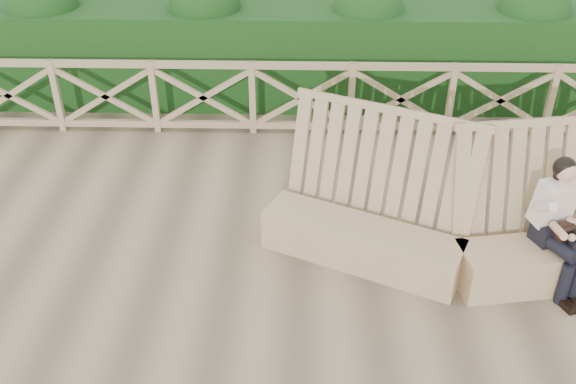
{
  "coord_description": "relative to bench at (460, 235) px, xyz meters",
  "views": [
    {
      "loc": [
        0.03,
        -5.07,
        4.35
      ],
      "look_at": [
        -0.11,
        0.4,
        0.9
      ],
      "focal_mm": 40.0,
      "sensor_mm": 36.0,
      "label": 1
    }
  ],
  "objects": [
    {
      "name": "hedge",
      "position": [
        -1.69,
        4.3,
        0.35
      ],
      "size": [
        12.0,
        1.2,
        1.5
      ],
      "primitive_type": "cube",
      "color": "black",
      "rests_on": "ground"
    },
    {
      "name": "woman",
      "position": [
        0.88,
        -0.22,
        0.35
      ],
      "size": [
        0.54,
        0.88,
        1.4
      ],
      "rotation": [
        0.0,
        0.0,
        0.39
      ],
      "color": "black",
      "rests_on": "ground"
    },
    {
      "name": "bench",
      "position": [
        0.0,
        0.0,
        0.0
      ],
      "size": [
        4.19,
        1.6,
        1.59
      ],
      "rotation": [
        0.0,
        0.0,
        -0.08
      ],
      "color": "#967655",
      "rests_on": "ground"
    },
    {
      "name": "guardrail",
      "position": [
        -1.69,
        3.1,
        0.15
      ],
      "size": [
        10.1,
        0.09,
        1.1
      ],
      "color": "olive",
      "rests_on": "ground"
    },
    {
      "name": "ground",
      "position": [
        -1.69,
        -0.4,
        -0.4
      ],
      "size": [
        60.0,
        60.0,
        0.0
      ],
      "primitive_type": "plane",
      "color": "brown",
      "rests_on": "ground"
    }
  ]
}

